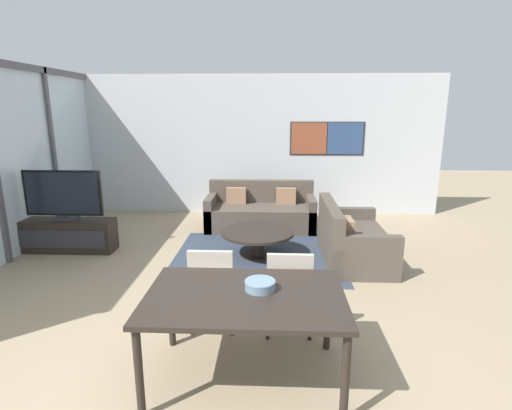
{
  "coord_description": "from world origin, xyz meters",
  "views": [
    {
      "loc": [
        0.46,
        -2.24,
        2.16
      ],
      "look_at": [
        0.25,
        2.68,
        0.95
      ],
      "focal_mm": 28.0,
      "sensor_mm": 36.0,
      "label": 1
    }
  ],
  "objects_px": {
    "tv_console": "(68,235)",
    "sofa_side": "(349,242)",
    "dining_table": "(245,303)",
    "dining_chair_left": "(213,283)",
    "sofa_main": "(261,213)",
    "fruit_bowl": "(260,284)",
    "dining_chair_centre": "(289,286)",
    "coffee_table": "(258,237)",
    "television": "(63,195)"
  },
  "relations": [
    {
      "from": "tv_console",
      "to": "dining_chair_centre",
      "type": "relative_size",
      "value": 1.65
    },
    {
      "from": "fruit_bowl",
      "to": "sofa_side",
      "type": "bearing_deg",
      "value": 65.12
    },
    {
      "from": "tv_console",
      "to": "coffee_table",
      "type": "relative_size",
      "value": 1.34
    },
    {
      "from": "tv_console",
      "to": "sofa_side",
      "type": "xyz_separation_m",
      "value": [
        4.25,
        -0.2,
        0.03
      ]
    },
    {
      "from": "tv_console",
      "to": "dining_chair_centre",
      "type": "xyz_separation_m",
      "value": [
        3.31,
        -2.17,
        0.24
      ]
    },
    {
      "from": "dining_table",
      "to": "fruit_bowl",
      "type": "bearing_deg",
      "value": 37.57
    },
    {
      "from": "dining_table",
      "to": "dining_chair_centre",
      "type": "height_order",
      "value": "dining_chair_centre"
    },
    {
      "from": "sofa_main",
      "to": "dining_table",
      "type": "height_order",
      "value": "sofa_main"
    },
    {
      "from": "dining_table",
      "to": "fruit_bowl",
      "type": "height_order",
      "value": "fruit_bowl"
    },
    {
      "from": "television",
      "to": "fruit_bowl",
      "type": "distance_m",
      "value": 4.13
    },
    {
      "from": "sofa_main",
      "to": "dining_chair_centre",
      "type": "xyz_separation_m",
      "value": [
        0.38,
        -3.55,
        0.21
      ]
    },
    {
      "from": "sofa_side",
      "to": "dining_table",
      "type": "distance_m",
      "value": 3.0
    },
    {
      "from": "dining_chair_left",
      "to": "dining_chair_centre",
      "type": "distance_m",
      "value": 0.74
    },
    {
      "from": "coffee_table",
      "to": "sofa_main",
      "type": "bearing_deg",
      "value": 90.0
    },
    {
      "from": "sofa_main",
      "to": "tv_console",
      "type": "bearing_deg",
      "value": -154.72
    },
    {
      "from": "tv_console",
      "to": "dining_chair_centre",
      "type": "height_order",
      "value": "dining_chair_centre"
    },
    {
      "from": "television",
      "to": "fruit_bowl",
      "type": "height_order",
      "value": "television"
    },
    {
      "from": "sofa_side",
      "to": "coffee_table",
      "type": "distance_m",
      "value": 1.33
    },
    {
      "from": "television",
      "to": "sofa_side",
      "type": "distance_m",
      "value": 4.29
    },
    {
      "from": "sofa_side",
      "to": "dining_chair_centre",
      "type": "relative_size",
      "value": 1.81
    },
    {
      "from": "tv_console",
      "to": "dining_chair_centre",
      "type": "distance_m",
      "value": 3.96
    },
    {
      "from": "coffee_table",
      "to": "dining_chair_centre",
      "type": "xyz_separation_m",
      "value": [
        0.38,
        -2.05,
        0.2
      ]
    },
    {
      "from": "tv_console",
      "to": "sofa_side",
      "type": "distance_m",
      "value": 4.25
    },
    {
      "from": "television",
      "to": "dining_chair_centre",
      "type": "bearing_deg",
      "value": -33.33
    },
    {
      "from": "sofa_side",
      "to": "dining_table",
      "type": "relative_size",
      "value": 1.01
    },
    {
      "from": "sofa_main",
      "to": "coffee_table",
      "type": "relative_size",
      "value": 1.83
    },
    {
      "from": "television",
      "to": "dining_chair_left",
      "type": "xyz_separation_m",
      "value": [
        2.56,
        -2.12,
        -0.38
      ]
    },
    {
      "from": "dining_chair_centre",
      "to": "tv_console",
      "type": "bearing_deg",
      "value": 146.68
    },
    {
      "from": "sofa_side",
      "to": "fruit_bowl",
      "type": "bearing_deg",
      "value": 155.12
    },
    {
      "from": "television",
      "to": "dining_table",
      "type": "bearing_deg",
      "value": -44.4
    },
    {
      "from": "sofa_main",
      "to": "fruit_bowl",
      "type": "relative_size",
      "value": 7.88
    },
    {
      "from": "coffee_table",
      "to": "dining_table",
      "type": "xyz_separation_m",
      "value": [
        0.01,
        -2.75,
        0.38
      ]
    },
    {
      "from": "sofa_main",
      "to": "dining_chair_centre",
      "type": "relative_size",
      "value": 2.25
    },
    {
      "from": "fruit_bowl",
      "to": "coffee_table",
      "type": "bearing_deg",
      "value": 92.66
    },
    {
      "from": "coffee_table",
      "to": "sofa_side",
      "type": "bearing_deg",
      "value": -3.63
    },
    {
      "from": "television",
      "to": "dining_table",
      "type": "relative_size",
      "value": 0.76
    },
    {
      "from": "coffee_table",
      "to": "fruit_bowl",
      "type": "distance_m",
      "value": 2.72
    },
    {
      "from": "television",
      "to": "sofa_side",
      "type": "relative_size",
      "value": 0.76
    },
    {
      "from": "fruit_bowl",
      "to": "sofa_main",
      "type": "bearing_deg",
      "value": 91.71
    },
    {
      "from": "coffee_table",
      "to": "dining_chair_centre",
      "type": "relative_size",
      "value": 1.23
    },
    {
      "from": "dining_chair_centre",
      "to": "fruit_bowl",
      "type": "bearing_deg",
      "value": -112.78
    },
    {
      "from": "sofa_side",
      "to": "dining_chair_centre",
      "type": "bearing_deg",
      "value": 154.49
    },
    {
      "from": "dining_table",
      "to": "dining_chair_left",
      "type": "bearing_deg",
      "value": 116.26
    },
    {
      "from": "tv_console",
      "to": "sofa_side",
      "type": "bearing_deg",
      "value": -2.73
    },
    {
      "from": "sofa_side",
      "to": "dining_chair_left",
      "type": "distance_m",
      "value": 2.56
    },
    {
      "from": "sofa_side",
      "to": "fruit_bowl",
      "type": "relative_size",
      "value": 6.32
    },
    {
      "from": "tv_console",
      "to": "sofa_main",
      "type": "height_order",
      "value": "sofa_main"
    },
    {
      "from": "sofa_side",
      "to": "dining_chair_left",
      "type": "bearing_deg",
      "value": 138.78
    },
    {
      "from": "dining_chair_centre",
      "to": "dining_chair_left",
      "type": "bearing_deg",
      "value": 176.08
    },
    {
      "from": "sofa_side",
      "to": "dining_chair_centre",
      "type": "height_order",
      "value": "dining_chair_centre"
    }
  ]
}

